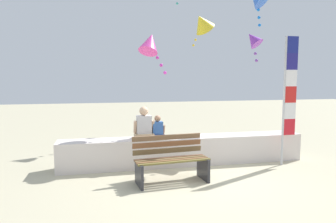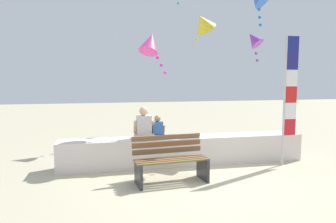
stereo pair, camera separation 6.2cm
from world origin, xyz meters
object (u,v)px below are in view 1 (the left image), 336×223
object	(u,v)px
person_adult	(144,126)
person_child	(158,129)
park_bench	(171,161)
kite_magenta	(150,43)
kite_purple	(253,39)
flag_banner	(288,93)
kite_yellow	(202,23)

from	to	relation	value
person_adult	person_child	size ratio (longest dim) A/B	1.40
park_bench	person_adult	distance (m)	1.32
kite_magenta	kite_purple	distance (m)	2.71
flag_banner	kite_purple	bearing A→B (deg)	102.55
park_bench	kite_purple	distance (m)	4.10
person_adult	kite_yellow	world-z (taller)	kite_yellow
flag_banner	kite_yellow	xyz separation A→B (m)	(-0.76, 3.91, 2.19)
flag_banner	kite_yellow	size ratio (longest dim) A/B	2.49
kite_magenta	kite_purple	bearing A→B (deg)	-0.23
flag_banner	kite_magenta	world-z (taller)	kite_magenta
person_child	kite_magenta	bearing A→B (deg)	94.52
park_bench	person_child	xyz separation A→B (m)	(-0.05, 1.16, 0.44)
person_child	park_bench	bearing A→B (deg)	-87.74
person_child	kite_yellow	size ratio (longest dim) A/B	0.44
flag_banner	person_child	bearing A→B (deg)	168.97
person_adult	kite_magenta	world-z (taller)	kite_magenta
park_bench	kite_magenta	world-z (taller)	kite_magenta
kite_magenta	kite_purple	size ratio (longest dim) A/B	1.30
person_adult	flag_banner	distance (m)	3.37
person_adult	kite_purple	world-z (taller)	kite_purple
kite_magenta	kite_purple	world-z (taller)	kite_purple
kite_purple	flag_banner	bearing A→B (deg)	-77.45
park_bench	person_child	size ratio (longest dim) A/B	2.84
person_adult	park_bench	bearing A→B (deg)	-72.82
person_adult	kite_yellow	distance (m)	5.08
person_child	flag_banner	bearing A→B (deg)	-11.03
kite_yellow	flag_banner	bearing A→B (deg)	-79.05
park_bench	kite_purple	xyz separation A→B (m)	(2.61, 1.80, 2.60)
park_bench	kite_yellow	world-z (taller)	kite_yellow
flag_banner	kite_purple	world-z (taller)	kite_purple
park_bench	person_adult	world-z (taller)	person_adult
person_child	flag_banner	world-z (taller)	flag_banner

